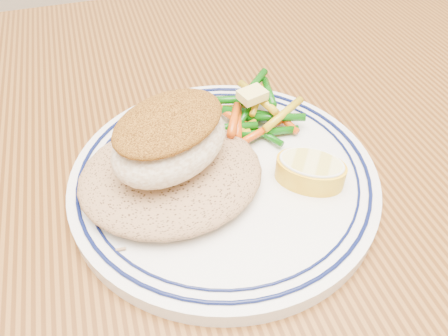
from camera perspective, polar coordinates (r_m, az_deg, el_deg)
The scene contains 7 objects.
dining_table at distance 0.44m, azimuth -0.94°, elevation -14.01°, with size 1.50×0.90×0.75m.
plate at distance 0.38m, azimuth -0.00°, elevation -1.14°, with size 0.26×0.26×0.02m.
rice_pilaf at distance 0.36m, azimuth -6.96°, elevation -0.47°, with size 0.15×0.13×0.03m, color #98714C.
fish_fillet at distance 0.34m, azimuth -7.11°, elevation 3.93°, with size 0.12×0.11×0.05m.
vegetable_pile at distance 0.41m, azimuth 3.31°, elevation 7.01°, with size 0.11×0.10×0.03m.
butter_pat at distance 0.40m, azimuth 3.72°, elevation 9.51°, with size 0.02×0.02×0.01m, color #F5E478.
lemon_wedge at distance 0.36m, azimuth 11.21°, elevation -0.27°, with size 0.07×0.07×0.02m.
Camera 1 is at (-0.06, -0.22, 1.03)m, focal length 35.00 mm.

